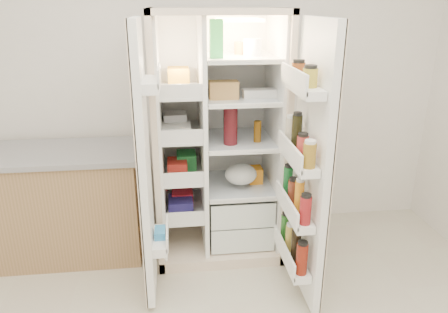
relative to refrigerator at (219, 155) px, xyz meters
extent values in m
cube|color=white|center=(-0.15, 0.35, 0.60)|extent=(4.00, 0.02, 2.70)
cube|color=beige|center=(-0.02, 0.28, 0.15)|extent=(0.92, 0.04, 1.80)
cube|color=beige|center=(-0.46, -0.05, 0.15)|extent=(0.04, 0.70, 1.80)
cube|color=beige|center=(0.42, -0.05, 0.15)|extent=(0.04, 0.70, 1.80)
cube|color=beige|center=(-0.02, -0.05, 1.03)|extent=(0.92, 0.70, 0.04)
cube|color=beige|center=(-0.02, -0.05, -0.71)|extent=(0.92, 0.70, 0.08)
cube|color=white|center=(-0.02, 0.25, 0.17)|extent=(0.84, 0.02, 1.68)
cube|color=white|center=(-0.43, -0.05, 0.17)|extent=(0.02, 0.62, 1.68)
cube|color=white|center=(0.39, -0.05, 0.17)|extent=(0.02, 0.62, 1.68)
cube|color=white|center=(-0.13, -0.05, 0.17)|extent=(0.03, 0.62, 1.68)
cube|color=white|center=(0.14, -0.07, -0.56)|extent=(0.47, 0.52, 0.19)
cube|color=white|center=(0.14, -0.07, -0.36)|extent=(0.47, 0.52, 0.19)
cube|color=#FFD18C|center=(0.14, 0.00, 0.97)|extent=(0.30, 0.30, 0.02)
cube|color=white|center=(-0.28, -0.05, -0.40)|extent=(0.28, 0.58, 0.02)
cube|color=white|center=(-0.28, -0.05, -0.10)|extent=(0.28, 0.58, 0.02)
cube|color=white|center=(-0.28, -0.05, 0.20)|extent=(0.28, 0.58, 0.02)
cube|color=white|center=(-0.28, -0.05, 0.50)|extent=(0.28, 0.58, 0.02)
cube|color=white|center=(0.14, -0.05, -0.23)|extent=(0.49, 0.58, 0.01)
cube|color=white|center=(0.14, -0.05, 0.13)|extent=(0.49, 0.58, 0.01)
cube|color=white|center=(0.14, -0.05, 0.45)|extent=(0.49, 0.58, 0.02)
cube|color=white|center=(0.14, -0.05, 0.73)|extent=(0.49, 0.58, 0.02)
cube|color=red|center=(-0.28, -0.05, -0.34)|extent=(0.16, 0.20, 0.10)
cube|color=#24853D|center=(-0.28, -0.05, -0.03)|extent=(0.14, 0.18, 0.12)
cube|color=silver|center=(-0.28, -0.05, 0.25)|extent=(0.20, 0.22, 0.07)
cube|color=gold|center=(-0.28, -0.05, 0.58)|extent=(0.15, 0.16, 0.14)
cube|color=navy|center=(-0.28, -0.05, -0.34)|extent=(0.18, 0.20, 0.09)
cube|color=red|center=(-0.28, -0.05, -0.04)|extent=(0.14, 0.18, 0.10)
cube|color=silver|center=(-0.28, -0.05, 0.27)|extent=(0.16, 0.16, 0.12)
sphere|color=orange|center=(0.01, -0.15, -0.62)|extent=(0.07, 0.07, 0.07)
sphere|color=orange|center=(0.10, -0.11, -0.62)|extent=(0.07, 0.07, 0.07)
sphere|color=orange|center=(0.20, -0.15, -0.62)|extent=(0.07, 0.07, 0.07)
sphere|color=orange|center=(0.06, -0.01, -0.62)|extent=(0.07, 0.07, 0.07)
ellipsoid|color=#396822|center=(0.14, -0.05, -0.35)|extent=(0.26, 0.24, 0.11)
cylinder|color=#4F1016|center=(0.06, -0.17, 0.30)|extent=(0.10, 0.10, 0.31)
cylinder|color=brown|center=(0.26, -0.14, 0.22)|extent=(0.05, 0.05, 0.15)
cube|color=#268C3F|center=(-0.04, -0.16, 0.86)|extent=(0.08, 0.08, 0.25)
cylinder|color=white|center=(0.22, -0.06, 0.80)|extent=(0.12, 0.12, 0.11)
cylinder|color=#BE762B|center=(0.15, 0.03, 0.78)|extent=(0.07, 0.07, 0.09)
cube|color=silver|center=(0.27, -0.12, 0.49)|extent=(0.23, 0.10, 0.06)
cube|color=#B88749|center=(0.02, -0.13, 0.52)|extent=(0.20, 0.11, 0.12)
ellipsoid|color=silver|center=(0.14, -0.13, -0.14)|extent=(0.24, 0.22, 0.15)
cube|color=orange|center=(0.27, -0.04, -0.16)|extent=(0.10, 0.12, 0.12)
cube|color=white|center=(-0.52, -0.60, 0.15)|extent=(0.05, 0.40, 1.72)
cube|color=beige|center=(-0.54, -0.60, 0.15)|extent=(0.01, 0.40, 1.72)
cube|color=white|center=(-0.45, -0.60, -0.35)|extent=(0.09, 0.32, 0.06)
cube|color=white|center=(-0.45, -0.60, 0.65)|extent=(0.09, 0.32, 0.06)
cube|color=#338CCC|center=(-0.45, -0.60, -0.32)|extent=(0.07, 0.12, 0.10)
cube|color=white|center=(0.48, -0.69, 0.15)|extent=(0.05, 0.58, 1.72)
cube|color=beige|center=(0.51, -0.69, 0.15)|extent=(0.01, 0.58, 1.72)
cube|color=white|center=(0.40, -0.69, -0.49)|extent=(0.11, 0.50, 0.05)
cube|color=white|center=(0.40, -0.69, -0.15)|extent=(0.11, 0.50, 0.05)
cube|color=white|center=(0.40, -0.69, 0.20)|extent=(0.11, 0.50, 0.05)
cube|color=white|center=(0.40, -0.69, 0.63)|extent=(0.11, 0.50, 0.05)
cylinder|color=maroon|center=(0.40, -0.89, -0.36)|extent=(0.07, 0.07, 0.20)
cylinder|color=black|center=(0.40, -0.76, -0.35)|extent=(0.06, 0.06, 0.22)
cylinder|color=gold|center=(0.40, -0.63, -0.37)|extent=(0.06, 0.06, 0.18)
cylinder|color=#256421|center=(0.40, -0.50, -0.37)|extent=(0.06, 0.06, 0.19)
cylinder|color=maroon|center=(0.40, -0.89, -0.04)|extent=(0.07, 0.07, 0.17)
cylinder|color=orange|center=(0.40, -0.76, -0.02)|extent=(0.06, 0.06, 0.21)
cylinder|color=maroon|center=(0.40, -0.63, -0.04)|extent=(0.07, 0.07, 0.16)
cylinder|color=#155C26|center=(0.40, -0.50, -0.02)|extent=(0.06, 0.06, 0.20)
cylinder|color=olive|center=(0.40, -0.89, 0.30)|extent=(0.07, 0.07, 0.14)
cylinder|color=#AC312C|center=(0.40, -0.76, 0.30)|extent=(0.07, 0.07, 0.14)
cylinder|color=black|center=(0.40, -0.63, 0.34)|extent=(0.06, 0.06, 0.23)
cylinder|color=beige|center=(0.40, -0.50, 0.32)|extent=(0.06, 0.06, 0.18)
cylinder|color=#AC962B|center=(0.40, -0.81, 0.71)|extent=(0.08, 0.08, 0.10)
cylinder|color=brown|center=(0.40, -0.59, 0.71)|extent=(0.08, 0.08, 0.10)
cube|color=#9C754E|center=(-1.17, -0.01, -0.35)|extent=(1.11, 0.57, 0.79)
cube|color=gray|center=(-1.17, -0.01, 0.07)|extent=(1.15, 0.61, 0.04)
camera|label=1|loc=(-0.33, -3.00, 1.08)|focal=34.00mm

